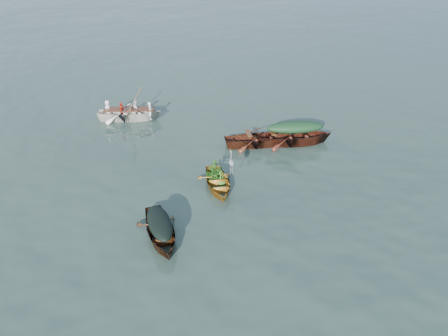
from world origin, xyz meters
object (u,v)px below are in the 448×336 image
object	(u,v)px
open_wooden_boat	(260,145)
rowed_boat	(130,120)
green_tarp_boat	(294,144)
yellow_dinghy	(218,187)
heron	(232,166)
dark_covered_boat	(161,238)

from	to	relation	value
open_wooden_boat	rowed_boat	xyz separation A→B (m)	(-5.94, 3.94, 0.00)
green_tarp_boat	rowed_boat	world-z (taller)	green_tarp_boat
green_tarp_boat	rowed_boat	distance (m)	8.55
yellow_dinghy	open_wooden_boat	size ratio (longest dim) A/B	0.68
open_wooden_boat	rowed_boat	size ratio (longest dim) A/B	0.98
rowed_boat	heron	distance (m)	8.24
heron	yellow_dinghy	bearing A→B (deg)	-174.81
dark_covered_boat	rowed_boat	xyz separation A→B (m)	(-1.19, 9.93, 0.00)
rowed_boat	heron	bearing A→B (deg)	-142.72
dark_covered_boat	open_wooden_boat	size ratio (longest dim) A/B	0.80
open_wooden_boat	dark_covered_boat	bearing A→B (deg)	142.61
open_wooden_boat	yellow_dinghy	bearing A→B (deg)	144.12
yellow_dinghy	heron	xyz separation A→B (m)	(0.55, 0.08, 0.87)
yellow_dinghy	green_tarp_boat	bearing A→B (deg)	35.45
yellow_dinghy	heron	bearing A→B (deg)	5.19
dark_covered_boat	rowed_boat	distance (m)	10.00
green_tarp_boat	heron	size ratio (longest dim) A/B	5.24
yellow_dinghy	dark_covered_boat	xyz separation A→B (m)	(-2.30, -2.72, 0.00)
yellow_dinghy	dark_covered_boat	world-z (taller)	dark_covered_boat
dark_covered_boat	heron	bearing A→B (deg)	35.18
open_wooden_boat	heron	bearing A→B (deg)	150.20
yellow_dinghy	green_tarp_boat	size ratio (longest dim) A/B	0.64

